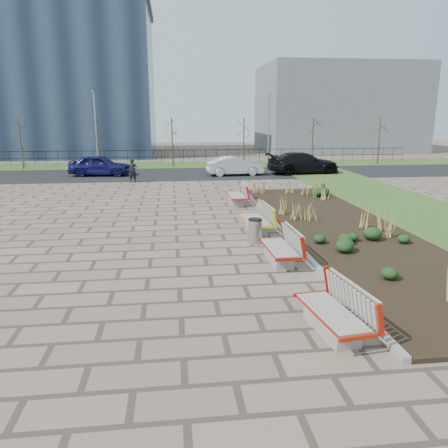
{
  "coord_description": "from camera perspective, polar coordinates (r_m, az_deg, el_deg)",
  "views": [
    {
      "loc": [
        -0.12,
        -10.44,
        4.31
      ],
      "look_at": [
        1.5,
        3.0,
        0.9
      ],
      "focal_mm": 35.0,
      "sensor_mm": 36.0,
      "label": 1
    }
  ],
  "objects": [
    {
      "name": "tree_e",
      "position": [
        38.94,
        11.48,
        10.52
      ],
      "size": [
        1.4,
        1.4,
        4.0
      ],
      "primitive_type": null,
      "color": "#4C3D2D",
      "rests_on": "grass_verge_far"
    },
    {
      "name": "bench_b",
      "position": [
        13.12,
        7.2,
        -2.86
      ],
      "size": [
        0.96,
        2.12,
        1.0
      ],
      "primitive_type": null,
      "rotation": [
        0.0,
        0.0,
        0.03
      ],
      "color": "#A5140B",
      "rests_on": "ground"
    },
    {
      "name": "tree_c",
      "position": [
        37.01,
        -6.78,
        10.52
      ],
      "size": [
        1.4,
        1.4,
        4.0
      ],
      "primitive_type": null,
      "color": "#4C3D2D",
      "rests_on": "grass_verge_far"
    },
    {
      "name": "litter_bin",
      "position": [
        14.97,
        4.07,
        -0.96
      ],
      "size": [
        0.46,
        0.46,
        0.84
      ],
      "primitive_type": "cylinder",
      "color": "#B2B2B7",
      "rests_on": "ground"
    },
    {
      "name": "grass_verge_far",
      "position": [
        38.68,
        -6.7,
        7.67
      ],
      "size": [
        80.0,
        5.0,
        0.04
      ],
      "primitive_type": "cube",
      "color": "#33511E",
      "rests_on": "ground"
    },
    {
      "name": "planting_curb",
      "position": [
        16.51,
        7.53,
        -0.85
      ],
      "size": [
        0.16,
        18.0,
        0.15
      ],
      "primitive_type": "cube",
      "color": "gray",
      "rests_on": "ground"
    },
    {
      "name": "car_black",
      "position": [
        33.25,
        10.31,
        7.85
      ],
      "size": [
        5.55,
        2.68,
        1.56
      ],
      "primitive_type": "imported",
      "rotation": [
        0.0,
        0.0,
        1.67
      ],
      "color": "black",
      "rests_on": "road"
    },
    {
      "name": "bench_c",
      "position": [
        16.46,
        4.24,
        0.72
      ],
      "size": [
        1.01,
        2.14,
        1.0
      ],
      "primitive_type": null,
      "rotation": [
        0.0,
        0.0,
        0.05
      ],
      "color": "#FFF10D",
      "rests_on": "ground"
    },
    {
      "name": "tree_b",
      "position": [
        37.47,
        -16.13,
        10.12
      ],
      "size": [
        1.4,
        1.4,
        4.0
      ],
      "primitive_type": null,
      "color": "#4C3D2D",
      "rests_on": "grass_verge_far"
    },
    {
      "name": "railing_fence",
      "position": [
        40.11,
        -6.74,
        8.79
      ],
      "size": [
        44.0,
        0.1,
        1.2
      ],
      "primitive_type": null,
      "color": "black",
      "rests_on": "grass_verge_far"
    },
    {
      "name": "tree_d",
      "position": [
        37.51,
        2.59,
        10.65
      ],
      "size": [
        1.4,
        1.4,
        4.0
      ],
      "primitive_type": null,
      "color": "#4C3D2D",
      "rests_on": "grass_verge_far"
    },
    {
      "name": "lamp_east",
      "position": [
        37.35,
        5.83,
        12.12
      ],
      "size": [
        0.24,
        0.6,
        6.0
      ],
      "primitive_type": null,
      "color": "gray",
      "rests_on": "grass_verge_far"
    },
    {
      "name": "building_grey",
      "position": [
        56.17,
        14.6,
        14.4
      ],
      "size": [
        18.0,
        12.0,
        10.0
      ],
      "primitive_type": "cube",
      "color": "slate",
      "rests_on": "ground"
    },
    {
      "name": "car_blue",
      "position": [
        32.79,
        -15.91,
        7.38
      ],
      "size": [
        4.46,
        2.13,
        1.47
      ],
      "primitive_type": "imported",
      "rotation": [
        0.0,
        0.0,
        1.48
      ],
      "color": "#14124F",
      "rests_on": "road"
    },
    {
      "name": "tree_a",
      "position": [
        38.87,
        -25.01,
        9.49
      ],
      "size": [
        1.4,
        1.4,
        4.0
      ],
      "primitive_type": null,
      "color": "#4C3D2D",
      "rests_on": "grass_verge_far"
    },
    {
      "name": "pedestrian",
      "position": [
        28.99,
        -11.83,
        6.81
      ],
      "size": [
        0.61,
        0.45,
        1.52
      ],
      "primitive_type": "imported",
      "rotation": [
        0.0,
        0.0,
        0.17
      ],
      "color": "black",
      "rests_on": "ground"
    },
    {
      "name": "bench_d",
      "position": [
        21.48,
        1.6,
        3.92
      ],
      "size": [
        0.91,
        2.1,
        1.0
      ],
      "primitive_type": null,
      "rotation": [
        0.0,
        0.0,
        0.0
      ],
      "color": "red",
      "rests_on": "ground"
    },
    {
      "name": "bench_a",
      "position": [
        9.19,
        13.9,
        -10.8
      ],
      "size": [
        1.16,
        2.2,
        1.0
      ],
      "primitive_type": null,
      "rotation": [
        0.0,
        0.0,
        0.13
      ],
      "color": "#B61D0C",
      "rests_on": "ground"
    },
    {
      "name": "lamp_west",
      "position": [
        36.93,
        -16.36,
        11.61
      ],
      "size": [
        0.24,
        0.6,
        6.0
      ],
      "primitive_type": null,
      "color": "gray",
      "rests_on": "grass_verge_far"
    },
    {
      "name": "road",
      "position": [
        32.72,
        -6.64,
        6.49
      ],
      "size": [
        80.0,
        7.0,
        0.02
      ],
      "primitive_type": "cube",
      "color": "black",
      "rests_on": "ground"
    },
    {
      "name": "car_silver",
      "position": [
        31.76,
        1.43,
        7.59
      ],
      "size": [
        4.16,
        1.69,
        1.34
      ],
      "primitive_type": "imported",
      "rotation": [
        0.0,
        0.0,
        1.64
      ],
      "color": "#B1B5B9",
      "rests_on": "road"
    },
    {
      "name": "ground",
      "position": [
        11.29,
        -5.81,
        -8.37
      ],
      "size": [
        120.0,
        120.0,
        0.0
      ],
      "primitive_type": "plane",
      "color": "#7A6554",
      "rests_on": "ground"
    },
    {
      "name": "planting_bed",
      "position": [
        17.23,
        15.06,
        -0.67
      ],
      "size": [
        4.5,
        18.0,
        0.1
      ],
      "primitive_type": "cube",
      "color": "black",
      "rests_on": "ground"
    },
    {
      "name": "tree_f",
      "position": [
        41.2,
        19.56,
        10.18
      ],
      "size": [
        1.4,
        1.4,
        4.0
      ],
      "primitive_type": null,
      "color": "#4C3D2D",
      "rests_on": "grass_verge_far"
    }
  ]
}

